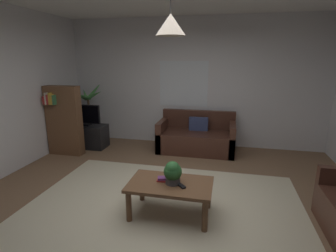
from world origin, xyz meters
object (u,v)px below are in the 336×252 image
at_px(potted_plant_on_table, 173,172).
at_px(bookshelf_corner, 64,120).
at_px(book_on_table_1, 163,178).
at_px(remote_on_table_0, 181,185).
at_px(pendant_lamp, 171,25).
at_px(book_on_table_0, 163,180).
at_px(potted_palm_corner, 89,118).
at_px(couch_under_window, 196,138).
at_px(tv, 84,115).
at_px(coffee_table, 170,188).
at_px(tv_stand, 86,136).

height_order(potted_plant_on_table, bookshelf_corner, bookshelf_corner).
bearing_deg(potted_plant_on_table, book_on_table_1, 158.86).
bearing_deg(remote_on_table_0, book_on_table_1, 115.89).
relative_size(book_on_table_1, pendant_lamp, 0.21).
distance_m(book_on_table_0, pendant_lamp, 1.83).
bearing_deg(bookshelf_corner, potted_palm_corner, 86.66).
bearing_deg(couch_under_window, potted_plant_on_table, -90.12).
relative_size(book_on_table_0, potted_palm_corner, 0.10).
bearing_deg(remote_on_table_0, tv, 95.65).
relative_size(coffee_table, book_on_table_1, 7.79).
bearing_deg(potted_plant_on_table, tv, 138.04).
bearing_deg(coffee_table, potted_plant_on_table, -19.66).
bearing_deg(potted_plant_on_table, book_on_table_0, 158.10).
bearing_deg(pendant_lamp, remote_on_table_0, -20.56).
bearing_deg(tv_stand, pendant_lamp, -42.47).
xyz_separation_m(couch_under_window, tv_stand, (-2.41, -0.28, -0.03)).
distance_m(remote_on_table_0, bookshelf_corner, 3.22).
height_order(potted_plant_on_table, pendant_lamp, pendant_lamp).
bearing_deg(couch_under_window, bookshelf_corner, -163.42).
bearing_deg(coffee_table, tv_stand, 137.53).
distance_m(coffee_table, book_on_table_0, 0.14).
height_order(potted_plant_on_table, tv_stand, potted_plant_on_table).
height_order(coffee_table, book_on_table_0, book_on_table_0).
relative_size(tv_stand, tv, 1.25).
distance_m(coffee_table, tv_stand, 3.22).
bearing_deg(book_on_table_1, tv, 137.10).
distance_m(couch_under_window, book_on_table_0, 2.42).
distance_m(tv_stand, tv, 0.48).
xyz_separation_m(couch_under_window, bookshelf_corner, (-2.60, -0.77, 0.44)).
relative_size(coffee_table, potted_plant_on_table, 3.54).
distance_m(couch_under_window, bookshelf_corner, 2.75).
height_order(book_on_table_0, tv_stand, tv_stand).
bearing_deg(potted_palm_corner, coffee_table, -45.92).
bearing_deg(bookshelf_corner, couch_under_window, 16.58).
distance_m(coffee_table, remote_on_table_0, 0.17).
xyz_separation_m(potted_plant_on_table, tv_stand, (-2.41, 2.19, -0.34)).
bearing_deg(bookshelf_corner, pendant_lamp, -33.33).
xyz_separation_m(coffee_table, potted_palm_corner, (-2.51, 2.59, 0.21)).
bearing_deg(remote_on_table_0, bookshelf_corner, 104.16).
xyz_separation_m(potted_palm_corner, pendant_lamp, (2.51, -2.59, 1.70)).
bearing_deg(pendant_lamp, book_on_table_0, 157.44).
relative_size(couch_under_window, potted_plant_on_table, 5.44).
distance_m(book_on_table_0, tv_stand, 3.12).
distance_m(book_on_table_1, pendant_lamp, 1.81).
xyz_separation_m(couch_under_window, pendant_lamp, (-0.04, -2.46, 1.99)).
height_order(couch_under_window, pendant_lamp, pendant_lamp).
height_order(couch_under_window, tv, tv).
height_order(coffee_table, bookshelf_corner, bookshelf_corner).
bearing_deg(tv_stand, couch_under_window, 6.68).
bearing_deg(bookshelf_corner, book_on_table_1, -33.76).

